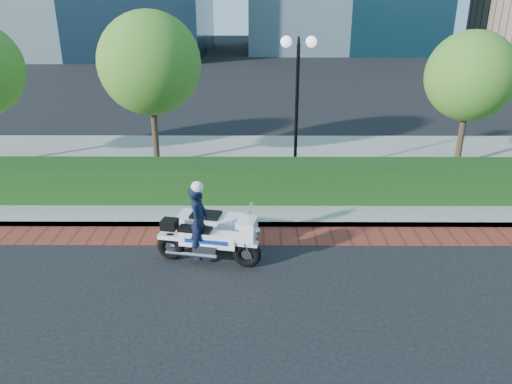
{
  "coord_description": "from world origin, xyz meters",
  "views": [
    {
      "loc": [
        -0.13,
        -9.3,
        5.52
      ],
      "look_at": [
        -0.18,
        1.89,
        1.0
      ],
      "focal_mm": 35.0,
      "sensor_mm": 36.0,
      "label": 1
    }
  ],
  "objects_px": {
    "lamppost": "(297,86)",
    "police_motorcycle": "(208,229)",
    "tree_b": "(150,63)",
    "tree_c": "(471,76)"
  },
  "relations": [
    {
      "from": "lamppost",
      "to": "tree_b",
      "type": "height_order",
      "value": "tree_b"
    },
    {
      "from": "lamppost",
      "to": "tree_c",
      "type": "xyz_separation_m",
      "value": [
        5.5,
        1.3,
        0.09
      ]
    },
    {
      "from": "tree_b",
      "to": "police_motorcycle",
      "type": "height_order",
      "value": "tree_b"
    },
    {
      "from": "tree_b",
      "to": "tree_c",
      "type": "distance_m",
      "value": 10.01
    },
    {
      "from": "tree_b",
      "to": "lamppost",
      "type": "bearing_deg",
      "value": -16.11
    },
    {
      "from": "lamppost",
      "to": "police_motorcycle",
      "type": "height_order",
      "value": "lamppost"
    },
    {
      "from": "lamppost",
      "to": "police_motorcycle",
      "type": "xyz_separation_m",
      "value": [
        -2.23,
        -4.63,
        -2.31
      ]
    },
    {
      "from": "tree_b",
      "to": "tree_c",
      "type": "height_order",
      "value": "tree_b"
    },
    {
      "from": "lamppost",
      "to": "police_motorcycle",
      "type": "distance_m",
      "value": 5.63
    },
    {
      "from": "lamppost",
      "to": "police_motorcycle",
      "type": "bearing_deg",
      "value": -115.77
    }
  ]
}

